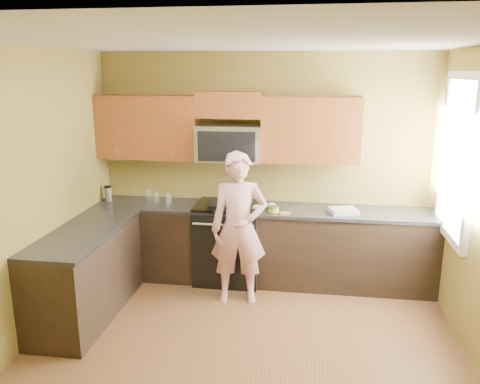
% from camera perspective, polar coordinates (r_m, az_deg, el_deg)
% --- Properties ---
extents(floor, '(4.00, 4.00, 0.00)m').
position_cam_1_polar(floor, '(4.50, 0.13, -19.32)').
color(floor, brown).
rests_on(floor, ground).
extents(ceiling, '(4.00, 4.00, 0.00)m').
position_cam_1_polar(ceiling, '(3.75, 0.16, 17.51)').
color(ceiling, white).
rests_on(ceiling, ground).
extents(wall_back, '(4.00, 0.00, 4.00)m').
position_cam_1_polar(wall_back, '(5.84, 2.94, 3.03)').
color(wall_back, olive).
rests_on(wall_back, ground).
extents(wall_front, '(4.00, 0.00, 4.00)m').
position_cam_1_polar(wall_front, '(2.12, -7.99, -18.36)').
color(wall_front, olive).
rests_on(wall_front, ground).
extents(wall_left, '(0.00, 4.00, 4.00)m').
position_cam_1_polar(wall_left, '(4.63, -25.17, -1.33)').
color(wall_left, olive).
rests_on(wall_left, ground).
extents(cabinet_back_run, '(4.00, 0.60, 0.88)m').
position_cam_1_polar(cabinet_back_run, '(5.81, 2.54, -6.39)').
color(cabinet_back_run, black).
rests_on(cabinet_back_run, floor).
extents(cabinet_left_run, '(0.60, 1.60, 0.88)m').
position_cam_1_polar(cabinet_left_run, '(5.27, -17.76, -9.33)').
color(cabinet_left_run, black).
rests_on(cabinet_left_run, floor).
extents(countertop_back, '(4.00, 0.62, 0.04)m').
position_cam_1_polar(countertop_back, '(5.65, 2.58, -2.05)').
color(countertop_back, black).
rests_on(countertop_back, cabinet_back_run).
extents(countertop_left, '(0.62, 1.60, 0.04)m').
position_cam_1_polar(countertop_left, '(5.10, -18.05, -4.59)').
color(countertop_left, black).
rests_on(countertop_left, cabinet_left_run).
extents(stove, '(0.76, 0.65, 0.95)m').
position_cam_1_polar(stove, '(5.82, -1.42, -5.95)').
color(stove, black).
rests_on(stove, floor).
extents(microwave, '(0.76, 0.40, 0.42)m').
position_cam_1_polar(microwave, '(5.68, -1.27, 3.75)').
color(microwave, silver).
rests_on(microwave, wall_back).
extents(upper_cab_left, '(1.22, 0.33, 0.75)m').
position_cam_1_polar(upper_cab_left, '(5.96, -10.67, 4.00)').
color(upper_cab_left, brown).
rests_on(upper_cab_left, wall_back).
extents(upper_cab_right, '(1.12, 0.33, 0.75)m').
position_cam_1_polar(upper_cab_right, '(5.64, 8.27, 3.52)').
color(upper_cab_right, brown).
rests_on(upper_cab_right, wall_back).
extents(upper_cab_over_mw, '(0.76, 0.33, 0.30)m').
position_cam_1_polar(upper_cab_over_mw, '(5.63, -1.25, 10.33)').
color(upper_cab_over_mw, brown).
rests_on(upper_cab_over_mw, wall_back).
extents(window, '(0.06, 1.06, 1.66)m').
position_cam_1_polar(window, '(5.18, 24.46, 3.69)').
color(window, white).
rests_on(window, wall_right).
extents(woman, '(0.65, 0.47, 1.67)m').
position_cam_1_polar(woman, '(5.18, -0.14, -4.35)').
color(woman, '#DC6E78').
rests_on(woman, floor).
extents(frying_pan, '(0.29, 0.49, 0.06)m').
position_cam_1_polar(frying_pan, '(5.50, -2.51, -1.98)').
color(frying_pan, black).
rests_on(frying_pan, stove).
extents(butter_tub, '(0.16, 0.16, 0.09)m').
position_cam_1_polar(butter_tub, '(5.48, 4.00, -2.39)').
color(butter_tub, yellow).
rests_on(butter_tub, countertop_back).
extents(toast_slice, '(0.13, 0.13, 0.01)m').
position_cam_1_polar(toast_slice, '(5.41, 5.37, -2.56)').
color(toast_slice, '#B27F47').
rests_on(toast_slice, countertop_back).
extents(napkin_a, '(0.11, 0.12, 0.06)m').
position_cam_1_polar(napkin_a, '(5.54, 2.02, -1.84)').
color(napkin_a, silver).
rests_on(napkin_a, countertop_back).
extents(napkin_b, '(0.15, 0.16, 0.07)m').
position_cam_1_polar(napkin_b, '(5.62, 3.77, -1.61)').
color(napkin_b, silver).
rests_on(napkin_b, countertop_back).
extents(dish_towel, '(0.36, 0.32, 0.05)m').
position_cam_1_polar(dish_towel, '(5.55, 12.18, -2.19)').
color(dish_towel, silver).
rests_on(dish_towel, countertop_back).
extents(travel_mug, '(0.10, 0.10, 0.19)m').
position_cam_1_polar(travel_mug, '(6.14, -15.32, -1.03)').
color(travel_mug, silver).
rests_on(travel_mug, countertop_back).
extents(glass_a, '(0.08, 0.08, 0.12)m').
position_cam_1_polar(glass_a, '(6.07, -10.75, -0.36)').
color(glass_a, silver).
rests_on(glass_a, countertop_back).
extents(glass_b, '(0.08, 0.08, 0.12)m').
position_cam_1_polar(glass_b, '(5.96, -9.93, -0.58)').
color(glass_b, silver).
rests_on(glass_b, countertop_back).
extents(glass_c, '(0.08, 0.08, 0.12)m').
position_cam_1_polar(glass_c, '(5.87, -8.52, -0.76)').
color(glass_c, silver).
rests_on(glass_c, countertop_back).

